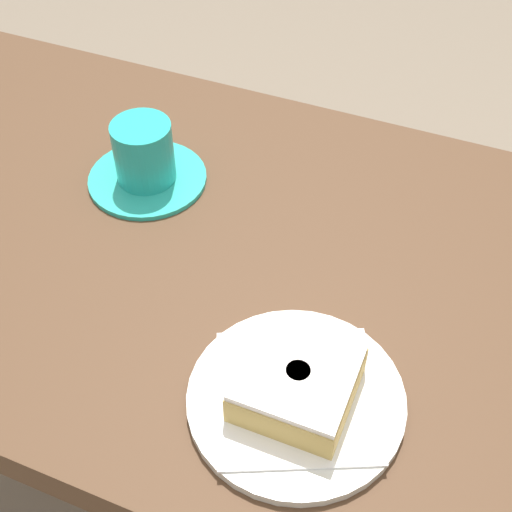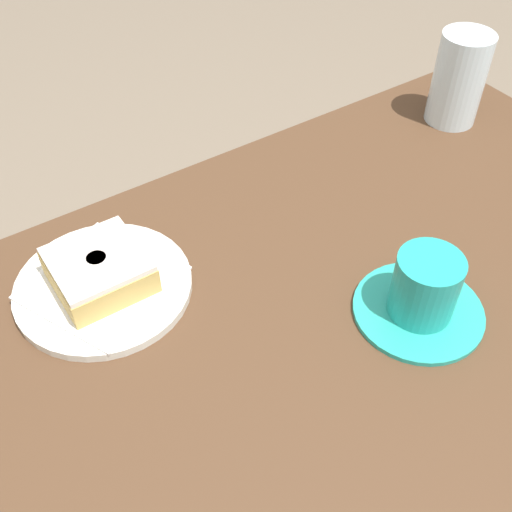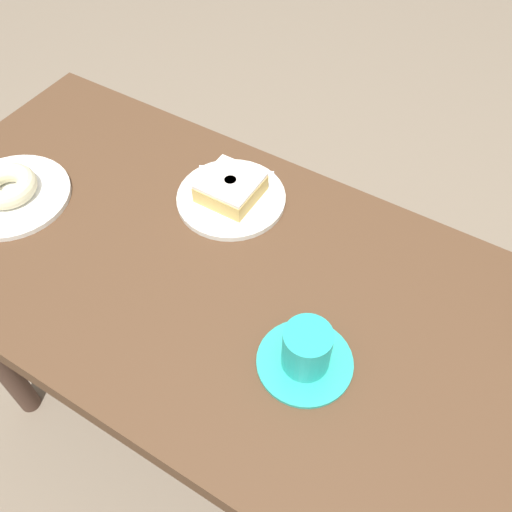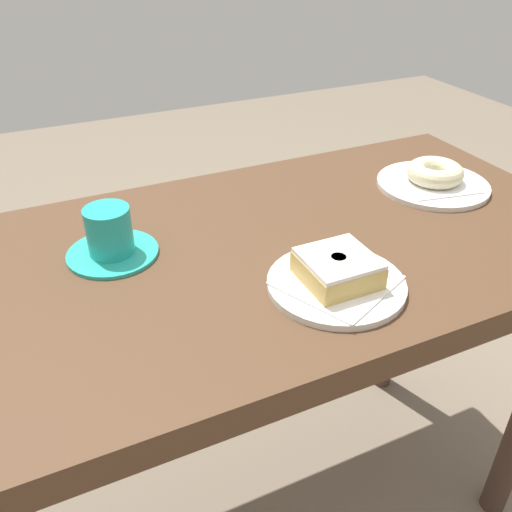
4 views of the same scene
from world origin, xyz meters
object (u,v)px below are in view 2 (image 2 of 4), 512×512
donut_glazed_square (99,270)px  plate_glazed_square (104,287)px  water_glass (459,79)px  coffee_cup (424,292)px

donut_glazed_square → plate_glazed_square: bearing=180.0°
plate_glazed_square → donut_glazed_square: size_ratio=2.01×
water_glass → coffee_cup: water_glass is taller
plate_glazed_square → coffee_cup: bearing=-39.1°
donut_glazed_square → coffee_cup: bearing=-39.1°
donut_glazed_square → coffee_cup: size_ratio=0.70×
plate_glazed_square → donut_glazed_square: 0.03m
water_glass → coffee_cup: size_ratio=0.95×
water_glass → coffee_cup: (-0.32, -0.26, -0.03)m
water_glass → donut_glazed_square: bearing=-176.9°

